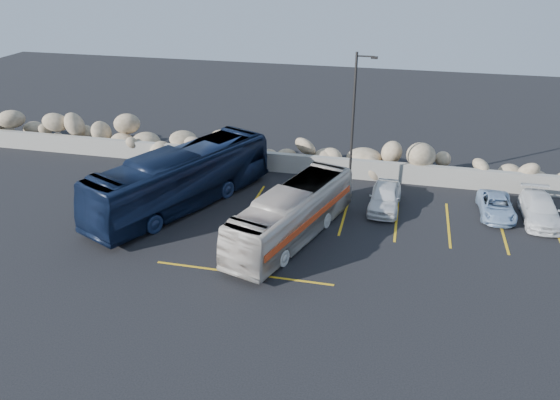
% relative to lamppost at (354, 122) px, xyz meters
% --- Properties ---
extents(ground, '(90.00, 90.00, 0.00)m').
position_rel_lamppost_xyz_m(ground, '(-2.56, -9.50, -4.30)').
color(ground, black).
rests_on(ground, ground).
extents(seawall, '(60.00, 0.40, 1.20)m').
position_rel_lamppost_xyz_m(seawall, '(-2.56, 2.50, -3.70)').
color(seawall, gray).
rests_on(seawall, ground).
extents(riprap_pile, '(54.00, 2.80, 2.60)m').
position_rel_lamppost_xyz_m(riprap_pile, '(-2.56, 3.70, -3.00)').
color(riprap_pile, '#998464').
rests_on(riprap_pile, ground).
extents(parking_lines, '(18.16, 9.36, 0.01)m').
position_rel_lamppost_xyz_m(parking_lines, '(2.09, -3.93, -4.29)').
color(parking_lines, gold).
rests_on(parking_lines, ground).
extents(lamppost, '(1.14, 0.18, 8.00)m').
position_rel_lamppost_xyz_m(lamppost, '(0.00, 0.00, 0.00)').
color(lamppost, '#2A2725').
rests_on(lamppost, ground).
extents(vintage_bus, '(4.85, 9.45, 2.57)m').
position_rel_lamppost_xyz_m(vintage_bus, '(-2.16, -5.69, -3.01)').
color(vintage_bus, beige).
rests_on(vintage_bus, ground).
extents(tour_coach, '(7.23, 11.56, 3.20)m').
position_rel_lamppost_xyz_m(tour_coach, '(-8.70, -3.54, -2.70)').
color(tour_coach, '#111D38').
rests_on(tour_coach, ground).
extents(car_a, '(1.74, 4.00, 1.34)m').
position_rel_lamppost_xyz_m(car_a, '(2.03, -1.35, -3.62)').
color(car_a, white).
rests_on(car_a, ground).
extents(car_c, '(1.74, 4.22, 1.22)m').
position_rel_lamppost_xyz_m(car_c, '(9.89, -0.92, -3.69)').
color(car_c, white).
rests_on(car_c, ground).
extents(car_d, '(1.76, 3.69, 1.02)m').
position_rel_lamppost_xyz_m(car_d, '(7.79, -0.83, -3.79)').
color(car_d, '#98B5D7').
rests_on(car_d, ground).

